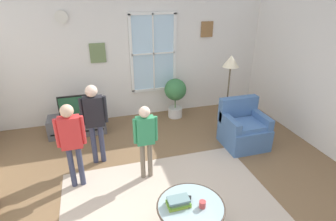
# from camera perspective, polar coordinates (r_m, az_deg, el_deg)

# --- Properties ---
(ground_plane) EXTENTS (6.53, 6.39, 0.02)m
(ground_plane) POSITION_cam_1_polar(r_m,az_deg,el_deg) (4.10, 1.15, -17.89)
(ground_plane) COLOR brown
(back_wall) EXTENTS (5.93, 0.17, 2.66)m
(back_wall) POSITION_cam_1_polar(r_m,az_deg,el_deg) (6.07, -7.14, 10.90)
(back_wall) COLOR silver
(back_wall) RESTS_ON ground_plane
(area_rug) EXTENTS (2.94, 2.23, 0.01)m
(area_rug) POSITION_cam_1_polar(r_m,az_deg,el_deg) (3.98, 0.51, -19.27)
(area_rug) COLOR #C6B29E
(area_rug) RESTS_ON ground_plane
(tv_stand) EXTENTS (1.13, 0.46, 0.39)m
(tv_stand) POSITION_cam_1_polar(r_m,az_deg,el_deg) (5.84, -18.53, -2.81)
(tv_stand) COLOR #4C4C51
(tv_stand) RESTS_ON ground_plane
(television) EXTENTS (0.62, 0.08, 0.43)m
(television) POSITION_cam_1_polar(r_m,az_deg,el_deg) (5.66, -19.10, 0.99)
(television) COLOR #4C4C4C
(television) RESTS_ON tv_stand
(armchair) EXTENTS (0.76, 0.74, 0.87)m
(armchair) POSITION_cam_1_polar(r_m,az_deg,el_deg) (5.29, 15.58, -3.77)
(armchair) COLOR #476B9E
(armchair) RESTS_ON ground_plane
(coffee_table) EXTENTS (0.82, 0.82, 0.43)m
(coffee_table) POSITION_cam_1_polar(r_m,az_deg,el_deg) (3.39, 4.83, -19.65)
(coffee_table) COLOR #99B2B7
(coffee_table) RESTS_ON ground_plane
(book_stack) EXTENTS (0.27, 0.17, 0.10)m
(book_stack) POSITION_cam_1_polar(r_m,az_deg,el_deg) (3.34, 2.21, -18.72)
(book_stack) COLOR #8DB137
(book_stack) RESTS_ON coffee_table
(cup) EXTENTS (0.08, 0.08, 0.09)m
(cup) POSITION_cam_1_polar(r_m,az_deg,el_deg) (3.34, 7.27, -19.03)
(cup) COLOR #BF3F3F
(cup) RESTS_ON coffee_table
(remote_near_books) EXTENTS (0.08, 0.15, 0.02)m
(remote_near_books) POSITION_cam_1_polar(r_m,az_deg,el_deg) (3.38, 4.07, -18.98)
(remote_near_books) COLOR black
(remote_near_books) RESTS_ON coffee_table
(remote_near_cup) EXTENTS (0.09, 0.14, 0.02)m
(remote_near_cup) POSITION_cam_1_polar(r_m,az_deg,el_deg) (3.43, 4.51, -18.34)
(remote_near_cup) COLOR black
(remote_near_cup) RESTS_ON coffee_table
(person_red_shirt) EXTENTS (0.40, 0.18, 1.34)m
(person_red_shirt) POSITION_cam_1_polar(r_m,az_deg,el_deg) (4.05, -19.75, -5.35)
(person_red_shirt) COLOR #333851
(person_red_shirt) RESTS_ON ground_plane
(person_black_shirt) EXTENTS (0.42, 0.19, 1.40)m
(person_black_shirt) POSITION_cam_1_polar(r_m,az_deg,el_deg) (4.49, -15.27, -1.13)
(person_black_shirt) COLOR #333851
(person_black_shirt) RESTS_ON ground_plane
(person_green_shirt) EXTENTS (0.37, 0.17, 1.22)m
(person_green_shirt) POSITION_cam_1_polar(r_m,az_deg,el_deg) (4.04, -4.79, -5.11)
(person_green_shirt) COLOR #726656
(person_green_shirt) RESTS_ON ground_plane
(potted_plant_by_window) EXTENTS (0.49, 0.49, 0.91)m
(potted_plant_by_window) POSITION_cam_1_polar(r_m,az_deg,el_deg) (6.10, 1.56, 3.63)
(potted_plant_by_window) COLOR silver
(potted_plant_by_window) RESTS_ON ground_plane
(floor_lamp) EXTENTS (0.32, 0.32, 1.59)m
(floor_lamp) POSITION_cam_1_polar(r_m,az_deg,el_deg) (5.39, 13.00, 8.56)
(floor_lamp) COLOR black
(floor_lamp) RESTS_ON ground_plane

